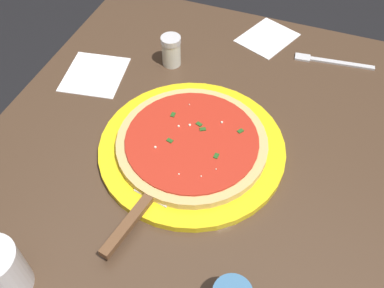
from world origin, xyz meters
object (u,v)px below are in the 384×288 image
(fork, at_px, (329,61))
(parmesan_shaker, at_px, (171,51))
(serving_plate, at_px, (192,148))
(pizza, at_px, (192,142))
(pizza_server, at_px, (141,208))
(napkin_loose_left, at_px, (95,74))
(napkin_folded_right, at_px, (267,38))

(fork, height_order, parmesan_shaker, parmesan_shaker)
(serving_plate, distance_m, pizza, 0.02)
(pizza_server, xyz_separation_m, parmesan_shaker, (0.40, 0.11, 0.02))
(pizza, xyz_separation_m, napkin_loose_left, (0.13, 0.29, -0.02))
(pizza_server, bearing_deg, pizza, -10.65)
(serving_plate, distance_m, pizza_server, 0.17)
(serving_plate, relative_size, pizza, 1.24)
(serving_plate, height_order, fork, serving_plate)
(napkin_loose_left, xyz_separation_m, parmesan_shaker, (0.10, -0.15, 0.04))
(napkin_folded_right, relative_size, napkin_loose_left, 0.97)
(napkin_folded_right, xyz_separation_m, fork, (-0.04, -0.16, 0.00))
(pizza, relative_size, fork, 1.58)
(napkin_folded_right, height_order, fork, fork)
(serving_plate, relative_size, pizza_server, 1.64)
(pizza, bearing_deg, napkin_loose_left, 65.24)
(serving_plate, xyz_separation_m, napkin_folded_right, (0.41, -0.05, -0.01))
(pizza_server, height_order, parmesan_shaker, parmesan_shaker)
(pizza, distance_m, napkin_loose_left, 0.32)
(serving_plate, xyz_separation_m, pizza_server, (-0.17, 0.03, 0.01))
(serving_plate, height_order, parmesan_shaker, parmesan_shaker)
(serving_plate, height_order, napkin_loose_left, serving_plate)
(serving_plate, height_order, pizza_server, pizza_server)
(parmesan_shaker, bearing_deg, napkin_folded_right, -47.01)
(pizza_server, bearing_deg, napkin_folded_right, -8.00)
(serving_plate, xyz_separation_m, parmesan_shaker, (0.24, 0.14, 0.03))
(pizza, height_order, parmesan_shaker, parmesan_shaker)
(serving_plate, bearing_deg, napkin_folded_right, -6.90)
(napkin_loose_left, distance_m, parmesan_shaker, 0.19)
(pizza_server, distance_m, napkin_loose_left, 0.40)
(pizza_server, xyz_separation_m, fork, (0.54, -0.24, -0.02))
(serving_plate, bearing_deg, fork, -29.68)
(pizza_server, relative_size, fork, 1.20)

